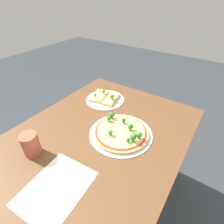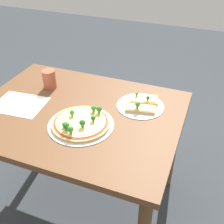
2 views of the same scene
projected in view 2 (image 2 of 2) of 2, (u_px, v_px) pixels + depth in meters
name	position (u px, v px, depth m)	size (l,w,h in m)	color
ground_plane	(84.00, 200.00, 1.96)	(8.00, 8.00, 0.00)	#33383D
dining_table	(78.00, 127.00, 1.59)	(1.13, 0.86, 0.76)	brown
pizza_tray_whole	(81.00, 123.00, 1.42)	(0.34, 0.34, 0.07)	silver
pizza_tray_slice	(141.00, 104.00, 1.56)	(0.26, 0.26, 0.06)	silver
drinking_cup	(49.00, 79.00, 1.71)	(0.08, 0.08, 0.11)	#AD5138
paper_menu	(20.00, 104.00, 1.58)	(0.28, 0.22, 0.00)	white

